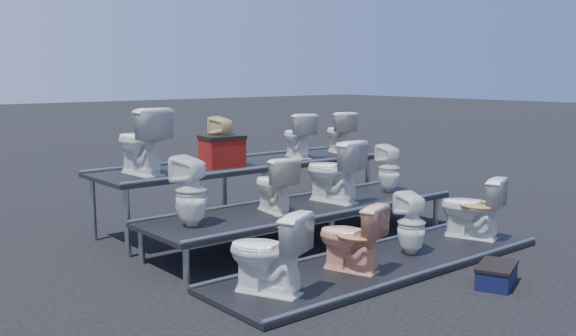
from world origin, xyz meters
TOP-DOWN VIEW (x-y plane):
  - ground at (0.00, 0.00)m, footprint 80.00×80.00m
  - tier_front at (0.00, -1.30)m, footprint 4.20×1.20m
  - tier_mid at (0.00, 0.00)m, footprint 4.20×1.20m
  - tier_back at (0.00, 1.30)m, footprint 4.20×1.20m
  - toilet_0 at (-1.60, -1.30)m, footprint 0.71×0.88m
  - toilet_1 at (-0.51, -1.30)m, footprint 0.59×0.79m
  - toilet_2 at (0.46, -1.30)m, footprint 0.38×0.38m
  - toilet_3 at (1.61, -1.30)m, footprint 0.65×0.86m
  - toilet_4 at (-1.62, 0.00)m, footprint 0.44×0.44m
  - toilet_5 at (-0.49, 0.00)m, footprint 0.48×0.71m
  - toilet_6 at (0.47, 0.00)m, footprint 0.54×0.84m
  - toilet_7 at (1.54, 0.00)m, footprint 0.32×0.32m
  - toilet_8 at (-1.54, 1.30)m, footprint 0.50×0.83m
  - toilet_9 at (-0.33, 1.30)m, footprint 0.36×0.36m
  - toilet_10 at (0.98, 1.30)m, footprint 0.53×0.72m
  - toilet_11 at (1.83, 1.30)m, footprint 0.57×0.72m
  - red_crate at (-0.39, 1.23)m, footprint 0.55×0.46m
  - step_stool at (0.40, -2.44)m, footprint 0.60×0.49m

SIDE VIEW (x-z plane):
  - ground at x=0.00m, z-range 0.00..0.00m
  - tier_front at x=0.00m, z-range 0.00..0.06m
  - step_stool at x=0.40m, z-range 0.00..0.19m
  - tier_mid at x=0.00m, z-range 0.00..0.46m
  - toilet_2 at x=0.46m, z-range 0.06..0.77m
  - toilet_1 at x=-0.51m, z-range 0.06..0.78m
  - tier_back at x=0.00m, z-range 0.00..0.86m
  - toilet_3 at x=1.61m, z-range 0.06..0.83m
  - toilet_0 at x=-1.60m, z-range 0.06..0.85m
  - toilet_7 at x=1.54m, z-range 0.46..1.12m
  - toilet_5 at x=-0.49m, z-range 0.46..1.13m
  - toilet_4 at x=-1.62m, z-range 0.46..1.22m
  - toilet_6 at x=0.47m, z-range 0.46..1.26m
  - red_crate at x=-0.39m, z-range 0.86..1.23m
  - toilet_11 at x=1.83m, z-range 0.86..1.51m
  - toilet_10 at x=0.98m, z-range 0.86..1.52m
  - toilet_9 at x=-0.33m, z-range 0.86..1.52m
  - toilet_8 at x=-1.54m, z-range 0.86..1.69m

